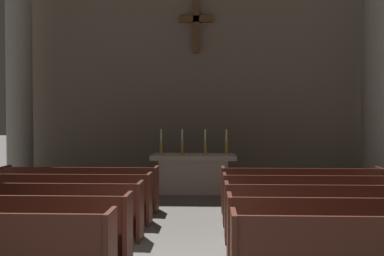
% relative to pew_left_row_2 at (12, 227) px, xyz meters
% --- Properties ---
extents(pew_left_row_2, '(3.29, 0.50, 0.95)m').
position_rel_pew_left_row_2_xyz_m(pew_left_row_2, '(0.00, 0.00, 0.00)').
color(pew_left_row_2, '#4C2319').
rests_on(pew_left_row_2, ground).
extents(pew_left_row_3, '(3.29, 0.50, 0.95)m').
position_rel_pew_left_row_2_xyz_m(pew_left_row_3, '(0.00, 1.11, 0.00)').
color(pew_left_row_3, '#4C2319').
rests_on(pew_left_row_3, ground).
extents(pew_left_row_4, '(3.29, 0.50, 0.95)m').
position_rel_pew_left_row_2_xyz_m(pew_left_row_4, '(0.00, 2.22, 0.00)').
color(pew_left_row_4, '#4C2319').
rests_on(pew_left_row_4, ground).
extents(pew_left_row_5, '(3.29, 0.50, 0.95)m').
position_rel_pew_left_row_2_xyz_m(pew_left_row_5, '(0.00, 3.34, 0.00)').
color(pew_left_row_5, '#4C2319').
rests_on(pew_left_row_5, ground).
extents(pew_right_row_1, '(3.29, 0.50, 0.95)m').
position_rel_pew_left_row_2_xyz_m(pew_right_row_1, '(4.63, -1.11, 0.00)').
color(pew_right_row_1, '#4C2319').
rests_on(pew_right_row_1, ground).
extents(pew_right_row_2, '(3.29, 0.50, 0.95)m').
position_rel_pew_left_row_2_xyz_m(pew_right_row_2, '(4.63, 0.00, 0.00)').
color(pew_right_row_2, '#4C2319').
rests_on(pew_right_row_2, ground).
extents(pew_right_row_3, '(3.29, 0.50, 0.95)m').
position_rel_pew_left_row_2_xyz_m(pew_right_row_3, '(4.63, 1.11, 0.00)').
color(pew_right_row_3, '#4C2319').
rests_on(pew_right_row_3, ground).
extents(pew_right_row_4, '(3.29, 0.50, 0.95)m').
position_rel_pew_left_row_2_xyz_m(pew_right_row_4, '(4.63, 2.22, 0.00)').
color(pew_right_row_4, '#4C2319').
rests_on(pew_right_row_4, ground).
extents(pew_right_row_5, '(3.29, 0.50, 0.95)m').
position_rel_pew_left_row_2_xyz_m(pew_right_row_5, '(4.63, 3.34, 0.00)').
color(pew_right_row_5, '#4C2319').
rests_on(pew_right_row_5, ground).
extents(column_left_third, '(1.07, 1.07, 7.47)m').
position_rel_pew_left_row_2_xyz_m(column_left_third, '(-2.61, 6.49, 3.17)').
color(column_left_third, gray).
rests_on(column_left_third, ground).
extents(column_right_third, '(1.07, 1.07, 7.47)m').
position_rel_pew_left_row_2_xyz_m(column_right_third, '(7.23, 6.49, 3.17)').
color(column_right_third, gray).
rests_on(column_right_third, ground).
extents(altar, '(2.20, 0.90, 1.01)m').
position_rel_pew_left_row_2_xyz_m(altar, '(2.31, 5.71, 0.06)').
color(altar, '#BCB7AD').
rests_on(altar, ground).
extents(candlestick_outer_left, '(0.16, 0.16, 0.66)m').
position_rel_pew_left_row_2_xyz_m(candlestick_outer_left, '(1.46, 5.71, 0.74)').
color(candlestick_outer_left, '#B79338').
rests_on(candlestick_outer_left, altar).
extents(candlestick_inner_left, '(0.16, 0.16, 0.66)m').
position_rel_pew_left_row_2_xyz_m(candlestick_inner_left, '(2.01, 5.71, 0.74)').
color(candlestick_inner_left, '#B79338').
rests_on(candlestick_inner_left, altar).
extents(candlestick_inner_right, '(0.16, 0.16, 0.66)m').
position_rel_pew_left_row_2_xyz_m(candlestick_inner_right, '(2.61, 5.71, 0.74)').
color(candlestick_inner_right, '#B79338').
rests_on(candlestick_inner_right, altar).
extents(candlestick_outer_right, '(0.16, 0.16, 0.66)m').
position_rel_pew_left_row_2_xyz_m(candlestick_outer_right, '(3.16, 5.71, 0.74)').
color(candlestick_outer_right, '#B79338').
rests_on(candlestick_outer_right, altar).
extents(apse_with_cross, '(10.98, 0.44, 8.55)m').
position_rel_pew_left_row_2_xyz_m(apse_with_cross, '(2.31, 8.00, 3.80)').
color(apse_with_cross, '#706656').
rests_on(apse_with_cross, ground).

